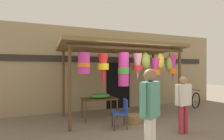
# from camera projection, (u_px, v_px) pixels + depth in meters

# --- Properties ---
(ground_plane) EXTENTS (30.00, 30.00, 0.00)m
(ground_plane) POSITION_uv_depth(u_px,v_px,m) (137.00, 126.00, 5.32)
(ground_plane) COLOR #756656
(shop_facade) EXTENTS (11.47, 0.29, 3.42)m
(shop_facade) POSITION_uv_depth(u_px,v_px,m) (108.00, 69.00, 7.73)
(shop_facade) COLOR #9E8966
(shop_facade) RESTS_ON ground_plane
(market_stall_canopy) EXTENTS (4.33, 2.13, 2.60)m
(market_stall_canopy) POSITION_uv_depth(u_px,v_px,m) (126.00, 56.00, 6.06)
(market_stall_canopy) COLOR brown
(market_stall_canopy) RESTS_ON ground_plane
(display_table) EXTENTS (1.19, 0.69, 0.71)m
(display_table) POSITION_uv_depth(u_px,v_px,m) (99.00, 101.00, 6.09)
(display_table) COLOR brown
(display_table) RESTS_ON ground_plane
(flower_heap_on_table) EXTENTS (0.72, 0.50, 0.16)m
(flower_heap_on_table) POSITION_uv_depth(u_px,v_px,m) (101.00, 96.00, 6.13)
(flower_heap_on_table) COLOR green
(flower_heap_on_table) RESTS_ON display_table
(folding_chair) EXTENTS (0.47, 0.47, 0.84)m
(folding_chair) POSITION_uv_depth(u_px,v_px,m) (122.00, 111.00, 5.10)
(folding_chair) COLOR #2347A8
(folding_chair) RESTS_ON ground_plane
(wicker_basket_by_table) EXTENTS (0.53, 0.53, 0.26)m
(wicker_basket_by_table) POSITION_uv_depth(u_px,v_px,m) (134.00, 119.00, 5.60)
(wicker_basket_by_table) COLOR olive
(wicker_basket_by_table) RESTS_ON ground_plane
(parked_bicycle) EXTENTS (1.69, 0.61, 0.92)m
(parked_bicycle) POSITION_uv_depth(u_px,v_px,m) (190.00, 102.00, 7.43)
(parked_bicycle) COLOR black
(parked_bicycle) RESTS_ON ground_plane
(vendor_in_orange) EXTENTS (0.52, 0.40, 1.72)m
(vendor_in_orange) POSITION_uv_depth(u_px,v_px,m) (150.00, 107.00, 3.17)
(vendor_in_orange) COLOR silver
(vendor_in_orange) RESTS_ON ground_plane
(customer_foreground) EXTENTS (0.59, 0.28, 1.52)m
(customer_foreground) POSITION_uv_depth(u_px,v_px,m) (183.00, 100.00, 4.70)
(customer_foreground) COLOR #B23347
(customer_foreground) RESTS_ON ground_plane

